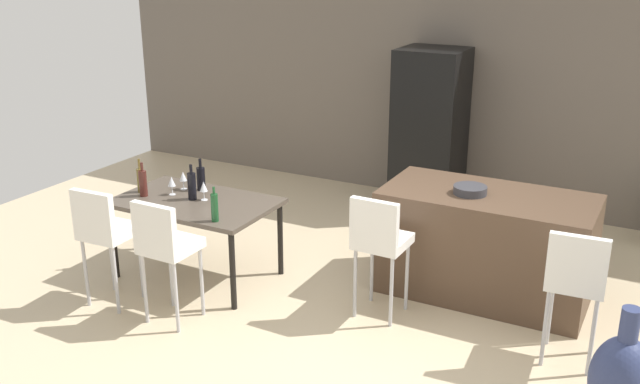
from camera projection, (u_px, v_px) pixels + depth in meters
name	position (u px, v px, depth m)	size (l,w,h in m)	color
ground_plane	(372.00, 320.00, 5.80)	(10.00, 10.00, 0.00)	#C6B28E
back_wall	(490.00, 82.00, 7.98)	(10.00, 0.12, 2.90)	#665B51
kitchen_island	(485.00, 244.00, 6.13)	(1.77, 0.88, 0.92)	#4C3828
bar_chair_left	(379.00, 238.00, 5.64)	(0.41, 0.41, 1.05)	white
bar_chair_middle	(576.00, 277.00, 4.98)	(0.43, 0.43, 1.05)	white
dining_table	(195.00, 207.00, 6.38)	(1.42, 0.89, 0.74)	#4C4238
dining_chair_near	(104.00, 228.00, 5.84)	(0.42, 0.42, 1.05)	white
dining_chair_far	(165.00, 243.00, 5.55)	(0.41, 0.41, 1.05)	white
wine_bottle_middle	(143.00, 183.00, 6.43)	(0.07, 0.07, 0.32)	#471E19
wine_bottle_near	(215.00, 207.00, 5.83)	(0.06, 0.06, 0.30)	#194723
wine_bottle_inner	(192.00, 186.00, 6.34)	(0.08, 0.08, 0.33)	black
wine_bottle_far	(140.00, 180.00, 6.53)	(0.06, 0.06, 0.32)	brown
wine_bottle_corner	(201.00, 178.00, 6.59)	(0.08, 0.08, 0.30)	black
wine_glass_left	(183.00, 177.00, 6.60)	(0.07, 0.07, 0.17)	silver
wine_glass_right	(172.00, 182.00, 6.46)	(0.07, 0.07, 0.17)	silver
wine_glass_end	(204.00, 187.00, 6.32)	(0.07, 0.07, 0.17)	silver
refrigerator	(430.00, 130.00, 8.02)	(0.72, 0.68, 1.84)	black
fruit_bowl	(470.00, 190.00, 5.96)	(0.28, 0.28, 0.07)	#333338
floor_vase	(621.00, 379.00, 4.48)	(0.40, 0.40, 0.81)	navy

